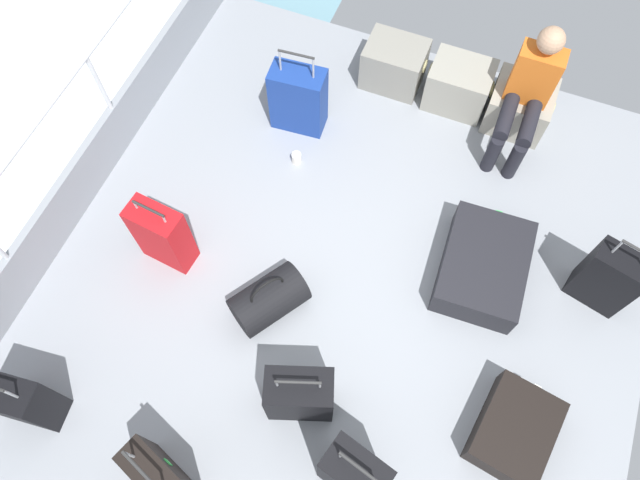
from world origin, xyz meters
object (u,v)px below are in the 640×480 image
Objects in this scene: cargo_crate_0 at (394,64)px; cargo_crate_1 at (459,85)px; paper_cup at (297,158)px; suitcase_4 at (21,401)px; suitcase_3 at (300,395)px; suitcase_8 at (483,266)px; suitcase_6 at (354,474)px; suitcase_7 at (515,431)px; suitcase_2 at (162,235)px; duffel_bag at (269,299)px; suitcase_0 at (160,477)px; suitcase_1 at (298,99)px; cargo_crate_2 at (519,106)px; passenger_seated at (529,92)px; suitcase_5 at (608,279)px.

cargo_crate_1 is (0.58, -0.02, 0.00)m from cargo_crate_0.
cargo_crate_1 reaches higher than paper_cup.
suitcase_4 is (-1.90, -3.61, 0.08)m from cargo_crate_1.
suitcase_3 reaches higher than suitcase_8.
suitcase_6 reaches higher than paper_cup.
suitcase_8 is (-0.50, 1.06, 0.02)m from suitcase_7.
duffel_bag is at bearing -7.43° from suitcase_2.
suitcase_4 is 1.73m from duffel_bag.
suitcase_1 is at bearing 96.24° from suitcase_0.
paper_cup is (-1.57, -1.09, -0.14)m from cargo_crate_2.
cargo_crate_0 reaches higher than suitcase_7.
suitcase_7 is at bearing -75.81° from passenger_seated.
suitcase_6 reaches higher than cargo_crate_2.
passenger_seated is 1.50× the size of suitcase_2.
suitcase_1 is at bearing 119.41° from suitcase_6.
duffel_bag is (1.17, 1.26, -0.12)m from suitcase_4.
duffel_bag is at bearing -120.16° from passenger_seated.
suitcase_8 is at bearing 17.74° from suitcase_2.
suitcase_0 is 0.91× the size of suitcase_6.
cargo_crate_2 is at bearing 93.99° from suitcase_8.
passenger_seated is (1.12, -0.21, 0.36)m from cargo_crate_0.
cargo_crate_0 is at bearing 145.82° from suitcase_5.
suitcase_4 is at bearing -140.39° from suitcase_8.
passenger_seated is at bearing 128.12° from suitcase_5.
duffel_bag is at bearing 173.12° from suitcase_7.
suitcase_8 is at bearing 115.19° from suitcase_7.
suitcase_0 is 1.15× the size of suitcase_3.
cargo_crate_0 is 0.75× the size of suitcase_2.
duffel_bag reaches higher than suitcase_7.
cargo_crate_0 is 0.64× the size of suitcase_8.
cargo_crate_0 is 5.44× the size of paper_cup.
suitcase_0 reaches higher than suitcase_7.
passenger_seated reaches higher than suitcase_4.
cargo_crate_2 is at bearing 90.00° from passenger_seated.
cargo_crate_2 is 0.73× the size of suitcase_2.
suitcase_6 is at bearing 10.07° from suitcase_4.
cargo_crate_1 is 2.46m from duffel_bag.
suitcase_3 is 0.74m from duffel_bag.
suitcase_1 is 1.99m from suitcase_8.
cargo_crate_2 is at bearing -1.34° from cargo_crate_0.
paper_cup is (-2.50, 0.27, -0.26)m from suitcase_5.
suitcase_0 is 1.34m from duffel_bag.
cargo_crate_1 is 4.08m from suitcase_4.
suitcase_2 is at bearing 172.57° from duffel_bag.
suitcase_5 reaches higher than suitcase_8.
cargo_crate_1 is 0.64× the size of suitcase_8.
suitcase_3 is 0.81× the size of suitcase_5.
suitcase_3 reaches higher than cargo_crate_1.
passenger_seated is at bearing 17.15° from suitcase_1.
suitcase_0 reaches higher than duffel_bag.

